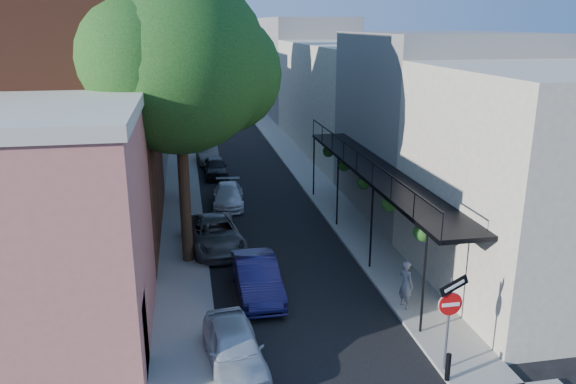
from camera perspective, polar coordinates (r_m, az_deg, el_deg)
name	(u,v)px	position (r m, az deg, el deg)	size (l,w,h in m)	color
road_surface	(236,153)	(42.82, -5.35, 3.98)	(6.00, 64.00, 0.01)	black
sidewalk_left	(182,154)	(42.66, -10.72, 3.79)	(2.00, 64.00, 0.12)	gray
sidewalk_right	(287,150)	(43.33, -0.06, 4.28)	(2.00, 64.00, 0.12)	gray
buildings_left	(100,92)	(41.02, -18.60, 9.63)	(10.10, 59.10, 12.00)	#D6796E
buildings_right	(354,92)	(43.29, 6.68, 10.02)	(9.80, 55.00, 10.00)	beige
sign_post	(450,308)	(16.09, 16.15, -11.23)	(0.89, 0.17, 2.99)	#595B60
bollard	(448,367)	(16.42, 15.94, -16.73)	(0.14, 0.14, 0.80)	black
oak_near	(189,66)	(21.93, -9.98, 12.51)	(7.48, 6.80, 11.42)	black
oak_mid	(187,71)	(29.94, -10.24, 11.98)	(6.60, 6.00, 10.20)	black
oak_far	(185,42)	(38.90, -10.39, 14.79)	(7.70, 7.00, 11.90)	black
parked_car_a	(234,347)	(16.48, -5.47, -15.44)	(1.52, 3.79, 1.29)	#B5BFC8
parked_car_b	(257,278)	(20.31, -3.18, -8.69)	(1.46, 4.19, 1.38)	#171644
parked_car_c	(215,234)	(24.58, -7.39, -4.27)	(2.15, 4.67, 1.30)	#4E5255
parked_car_d	(228,196)	(30.23, -6.08, -0.37)	(1.58, 3.88, 1.13)	silver
parked_car_e	(216,167)	(36.17, -7.37, 2.53)	(1.45, 3.59, 1.22)	black
parked_car_f	(209,154)	(40.02, -8.08, 3.88)	(1.30, 3.74, 1.23)	gray
pedestrian	(406,284)	(19.60, 11.90, -9.13)	(0.62, 0.41, 1.70)	slate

